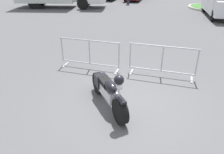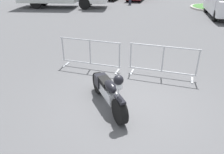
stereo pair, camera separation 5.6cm
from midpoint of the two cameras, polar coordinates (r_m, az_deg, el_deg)
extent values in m
plane|color=#4C4C4F|center=(5.89, 3.96, -7.19)|extent=(120.00, 120.00, 0.00)
cylinder|color=black|center=(5.10, 1.83, -8.94)|extent=(0.51, 0.60, 0.62)
cylinder|color=black|center=(6.28, -3.79, -1.52)|extent=(0.51, 0.60, 0.62)
cube|color=silver|center=(5.62, -1.30, -4.02)|extent=(0.67, 0.79, 0.27)
ellipsoid|color=black|center=(5.35, -0.64, -2.42)|extent=(0.53, 0.58, 0.25)
cube|color=black|center=(5.65, -1.97, -1.17)|extent=(0.52, 0.56, 0.12)
cube|color=black|center=(5.99, -3.07, -0.94)|extent=(0.46, 0.46, 0.31)
cube|color=black|center=(4.92, 1.89, -5.84)|extent=(0.34, 0.39, 0.06)
cylinder|color=silver|center=(4.92, 1.45, -4.01)|extent=(0.05, 0.05, 0.43)
sphere|color=silver|center=(4.80, 1.70, -2.55)|extent=(0.15, 0.15, 0.15)
sphere|color=black|center=(4.77, 1.49, -0.78)|extent=(0.23, 0.23, 0.23)
cylinder|color=#9EA0A5|center=(7.55, -6.27, 9.48)|extent=(2.23, 0.15, 0.04)
cylinder|color=#9EA0A5|center=(7.85, -5.96, 3.55)|extent=(2.23, 0.15, 0.04)
cylinder|color=#9EA0A5|center=(8.15, -13.09, 7.11)|extent=(0.05, 0.05, 0.85)
cylinder|color=#9EA0A5|center=(7.69, -6.11, 6.46)|extent=(0.05, 0.05, 0.85)
cylinder|color=#9EA0A5|center=(7.35, 1.60, 5.63)|extent=(0.05, 0.05, 0.85)
cube|color=#9EA0A5|center=(8.34, -12.24, 3.13)|extent=(0.08, 0.44, 0.03)
cube|color=#9EA0A5|center=(7.61, 1.03, 1.41)|extent=(0.08, 0.44, 0.03)
cylinder|color=#9EA0A5|center=(7.10, 13.14, 7.80)|extent=(2.23, 0.15, 0.04)
cylinder|color=#9EA0A5|center=(7.42, 12.46, 1.60)|extent=(2.23, 0.15, 0.04)
cylinder|color=#9EA0A5|center=(7.39, 4.55, 5.66)|extent=(0.05, 0.05, 0.85)
cylinder|color=#9EA0A5|center=(7.25, 12.79, 4.63)|extent=(0.05, 0.05, 0.85)
cylinder|color=#9EA0A5|center=(7.27, 21.16, 3.49)|extent=(0.05, 0.05, 0.85)
cube|color=#9EA0A5|center=(7.62, 4.89, 1.32)|extent=(0.08, 0.44, 0.03)
cube|color=#9EA0A5|center=(7.51, 19.87, -0.70)|extent=(0.08, 0.44, 0.03)
cylinder|color=black|center=(21.45, -6.78, 19.24)|extent=(1.00, 0.46, 0.96)
cylinder|color=black|center=(19.57, -7.74, 18.46)|extent=(1.00, 0.46, 0.96)
cylinder|color=black|center=(22.54, -18.00, 18.57)|extent=(1.00, 0.46, 0.96)
cylinder|color=black|center=(20.75, -19.84, 17.68)|extent=(1.00, 0.46, 0.96)
cylinder|color=black|center=(16.52, 24.89, 14.33)|extent=(0.28, 0.73, 0.72)
cylinder|color=black|center=(19.70, 22.95, 16.39)|extent=(0.28, 0.73, 0.72)
cylinder|color=#262838|center=(22.37, 4.19, 19.52)|extent=(0.31, 0.31, 0.85)
cylinder|color=#ADA89E|center=(21.89, 24.69, 16.17)|extent=(4.07, 4.07, 0.14)
cylinder|color=#38662D|center=(21.88, 24.73, 16.37)|extent=(3.75, 3.75, 0.02)
sphere|color=#286023|center=(21.96, 26.11, 17.29)|extent=(1.03, 1.03, 1.03)
sphere|color=#33702D|center=(22.69, 26.01, 17.56)|extent=(1.04, 1.04, 1.04)
sphere|color=#3D7A38|center=(20.91, 24.91, 16.78)|extent=(0.72, 0.72, 0.72)
camera|label=1|loc=(0.03, -90.27, -0.14)|focal=35.00mm
camera|label=2|loc=(0.03, 89.73, 0.14)|focal=35.00mm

